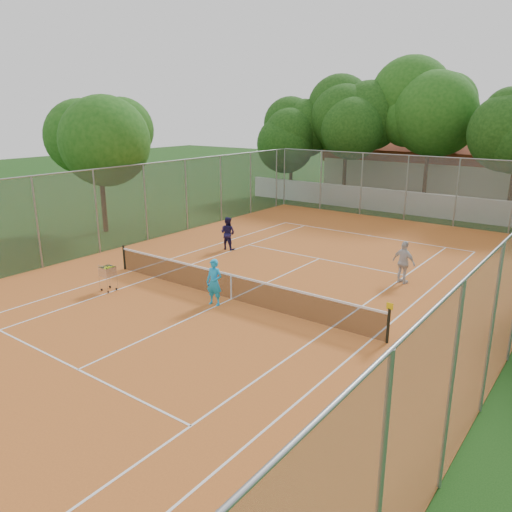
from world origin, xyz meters
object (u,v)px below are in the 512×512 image
Objects in this scene: player_far_left at (228,233)px; player_near at (214,282)px; player_far_right at (404,262)px; tennis_net at (231,286)px; clubhouse at (436,166)px; ball_hopper at (108,278)px.

player_near is at bearing 120.12° from player_far_left.
player_far_right is (8.77, 0.26, 0.04)m from player_far_left.
tennis_net is 7.33× the size of player_far_left.
clubhouse is 10.12× the size of player_far_left.
ball_hopper is (-8.61, -7.51, -0.33)m from player_far_right.
player_far_left is (-4.30, 5.91, -0.02)m from player_near.
player_far_left reaches higher than ball_hopper.
player_far_right is at bearing 58.79° from ball_hopper.
player_far_right reaches higher than tennis_net.
clubhouse is 24.01m from player_far_left.
player_far_left is (-4.44, 5.16, 0.32)m from tennis_net.
player_near is (-0.14, -0.75, 0.34)m from tennis_net.
player_near reaches higher than tennis_net.
tennis_net is 11.38× the size of ball_hopper.
player_far_right is (6.33, -23.59, -1.33)m from clubhouse.
clubhouse reaches higher than player_far_left.
tennis_net is 6.95× the size of player_far_right.
ball_hopper is at bearing -153.92° from tennis_net.
player_far_left is at bearing -95.85° from clubhouse.
tennis_net is 29.12m from clubhouse.
player_far_left reaches higher than tennis_net.
ball_hopper is (-4.15, -1.34, -0.31)m from player_near.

